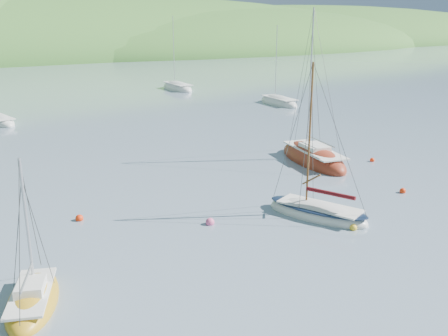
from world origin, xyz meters
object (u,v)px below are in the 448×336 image
sloop_red (313,159)px  sailboat_yellow (33,300)px  distant_sloop_b (177,88)px  distant_sloop_d (279,103)px  daysailer_white (317,213)px

sloop_red → sailboat_yellow: size_ratio=2.00×
distant_sloop_b → distant_sloop_d: distant_sloop_b is taller
sloop_red → distant_sloop_d: size_ratio=1.14×
daysailer_white → distant_sloop_d: (23.95, 33.22, -0.03)m
sailboat_yellow → distant_sloop_b: (35.60, 55.11, 0.04)m
sloop_red → distant_sloop_b: 46.87m
daysailer_white → sailboat_yellow: daysailer_white is taller
sailboat_yellow → distant_sloop_d: 52.57m
sloop_red → distant_sloop_b: size_ratio=1.01×
sloop_red → distant_sloop_d: bearing=70.1°
daysailer_white → sloop_red: 11.90m
sailboat_yellow → distant_sloop_b: size_ratio=0.51×
daysailer_white → sailboat_yellow: size_ratio=1.45×
sailboat_yellow → distant_sloop_b: bearing=79.4°
daysailer_white → distant_sloop_b: distant_sloop_b is taller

